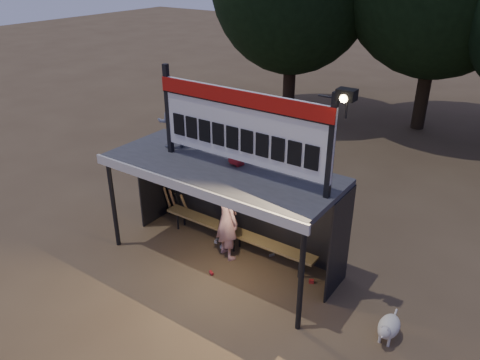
# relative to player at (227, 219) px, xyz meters

# --- Properties ---
(ground) EXTENTS (80.00, 80.00, 0.00)m
(ground) POSITION_rel_player_xyz_m (0.02, -0.21, -0.95)
(ground) COLOR brown
(ground) RESTS_ON ground
(player) EXTENTS (0.81, 0.68, 1.90)m
(player) POSITION_rel_player_xyz_m (0.00, 0.00, 0.00)
(player) COLOR white
(player) RESTS_ON ground
(child_a) EXTENTS (0.72, 0.72, 1.18)m
(child_a) POSITION_rel_player_xyz_m (-1.51, 0.02, 1.96)
(child_a) COLOR slate
(child_a) RESTS_ON dugout_shelter
(child_b) EXTENTS (0.53, 0.42, 0.94)m
(child_b) POSITION_rel_player_xyz_m (0.24, 0.03, 1.84)
(child_b) COLOR #AF1B21
(child_b) RESTS_ON dugout_shelter
(dugout_shelter) EXTENTS (5.10, 2.08, 2.32)m
(dugout_shelter) POSITION_rel_player_xyz_m (0.02, 0.03, 0.90)
(dugout_shelter) COLOR #39393C
(dugout_shelter) RESTS_ON ground
(scoreboard_assembly) EXTENTS (4.10, 0.27, 1.99)m
(scoreboard_assembly) POSITION_rel_player_xyz_m (0.58, -0.22, 2.37)
(scoreboard_assembly) COLOR black
(scoreboard_assembly) RESTS_ON dugout_shelter
(bench) EXTENTS (4.00, 0.35, 0.48)m
(bench) POSITION_rel_player_xyz_m (0.02, 0.34, -0.52)
(bench) COLOR olive
(bench) RESTS_ON ground
(dog) EXTENTS (0.36, 0.81, 0.49)m
(dog) POSITION_rel_player_xyz_m (3.86, -0.46, -0.67)
(dog) COLOR white
(dog) RESTS_ON ground
(bats) EXTENTS (0.67, 0.35, 0.84)m
(bats) POSITION_rel_player_xyz_m (-2.06, 0.61, -0.52)
(bats) COLOR olive
(bats) RESTS_ON ground
(litter) EXTENTS (2.66, 1.43, 0.08)m
(litter) POSITION_rel_player_xyz_m (0.45, 0.09, -0.91)
(litter) COLOR red
(litter) RESTS_ON ground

